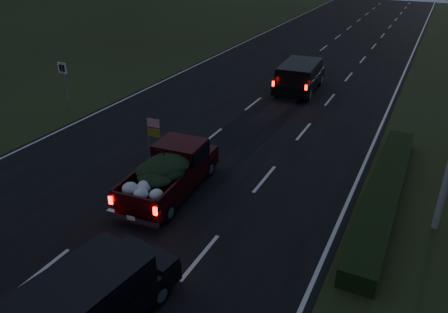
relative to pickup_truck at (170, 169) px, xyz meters
The scene contains 7 objects.
ground 1.31m from the pickup_truck, 166.48° to the right, with size 120.00×120.00×0.00m, color black.
road_asphalt 1.31m from the pickup_truck, 166.48° to the right, with size 14.00×120.00×0.02m, color black.
hedge_row 7.43m from the pickup_truck, 22.00° to the left, with size 1.00×10.00×0.60m, color black.
route_sign 10.60m from the pickup_truck, 153.14° to the left, with size 0.55×0.08×2.50m.
pickup_truck is the anchor object (origin of this frame).
lead_suv 13.01m from the pickup_truck, 87.28° to the left, with size 2.30×4.95×1.39m.
rear_suv 6.35m from the pickup_truck, 75.35° to the right, with size 2.40×4.60×1.27m.
Camera 1 is at (8.52, -10.98, 8.13)m, focal length 35.00 mm.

